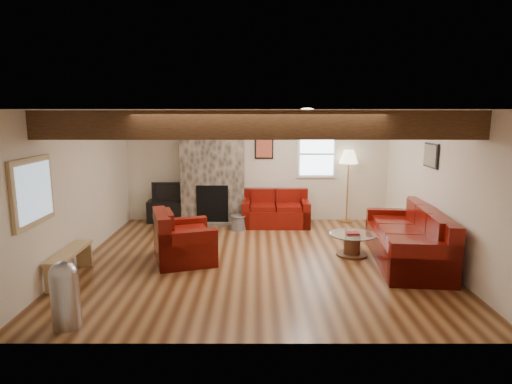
{
  "coord_description": "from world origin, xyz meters",
  "views": [
    {
      "loc": [
        -0.03,
        -7.01,
        2.46
      ],
      "look_at": [
        -0.03,
        0.4,
        1.09
      ],
      "focal_mm": 30.0,
      "sensor_mm": 36.0,
      "label": 1
    }
  ],
  "objects_px": {
    "sofa_three": "(406,235)",
    "armchair_red": "(184,236)",
    "tv_cabinet": "(170,211)",
    "television": "(169,191)",
    "loveseat": "(276,208)",
    "coffee_table": "(352,245)",
    "floor_lamp": "(349,161)"
  },
  "relations": [
    {
      "from": "loveseat",
      "to": "coffee_table",
      "type": "distance_m",
      "value": 2.41
    },
    {
      "from": "loveseat",
      "to": "coffee_table",
      "type": "height_order",
      "value": "loveseat"
    },
    {
      "from": "armchair_red",
      "to": "tv_cabinet",
      "type": "height_order",
      "value": "armchair_red"
    },
    {
      "from": "loveseat",
      "to": "armchair_red",
      "type": "distance_m",
      "value": 2.82
    },
    {
      "from": "sofa_three",
      "to": "armchair_red",
      "type": "height_order",
      "value": "sofa_three"
    },
    {
      "from": "sofa_three",
      "to": "loveseat",
      "type": "relative_size",
      "value": 1.59
    },
    {
      "from": "loveseat",
      "to": "coffee_table",
      "type": "bearing_deg",
      "value": -58.0
    },
    {
      "from": "tv_cabinet",
      "to": "loveseat",
      "type": "bearing_deg",
      "value": -7.12
    },
    {
      "from": "sofa_three",
      "to": "armchair_red",
      "type": "distance_m",
      "value": 3.72
    },
    {
      "from": "television",
      "to": "armchair_red",
      "type": "bearing_deg",
      "value": -73.72
    },
    {
      "from": "tv_cabinet",
      "to": "armchair_red",
      "type": "bearing_deg",
      "value": -73.72
    },
    {
      "from": "coffee_table",
      "to": "sofa_three",
      "type": "bearing_deg",
      "value": -20.58
    },
    {
      "from": "loveseat",
      "to": "coffee_table",
      "type": "relative_size",
      "value": 1.83
    },
    {
      "from": "loveseat",
      "to": "tv_cabinet",
      "type": "distance_m",
      "value": 2.43
    },
    {
      "from": "tv_cabinet",
      "to": "television",
      "type": "bearing_deg",
      "value": 0.0
    },
    {
      "from": "armchair_red",
      "to": "tv_cabinet",
      "type": "distance_m",
      "value": 2.71
    },
    {
      "from": "tv_cabinet",
      "to": "television",
      "type": "relative_size",
      "value": 1.31
    },
    {
      "from": "sofa_three",
      "to": "tv_cabinet",
      "type": "height_order",
      "value": "sofa_three"
    },
    {
      "from": "sofa_three",
      "to": "coffee_table",
      "type": "distance_m",
      "value": 0.92
    },
    {
      "from": "coffee_table",
      "to": "television",
      "type": "relative_size",
      "value": 1.05
    },
    {
      "from": "coffee_table",
      "to": "tv_cabinet",
      "type": "relative_size",
      "value": 0.8
    },
    {
      "from": "coffee_table",
      "to": "floor_lamp",
      "type": "relative_size",
      "value": 0.49
    },
    {
      "from": "armchair_red",
      "to": "television",
      "type": "height_order",
      "value": "television"
    },
    {
      "from": "television",
      "to": "floor_lamp",
      "type": "height_order",
      "value": "floor_lamp"
    },
    {
      "from": "sofa_three",
      "to": "tv_cabinet",
      "type": "xyz_separation_m",
      "value": [
        -4.48,
        2.66,
        -0.2
      ]
    },
    {
      "from": "sofa_three",
      "to": "television",
      "type": "bearing_deg",
      "value": -114.83
    },
    {
      "from": "sofa_three",
      "to": "loveseat",
      "type": "bearing_deg",
      "value": -132.77
    },
    {
      "from": "armchair_red",
      "to": "television",
      "type": "bearing_deg",
      "value": -1.38
    },
    {
      "from": "tv_cabinet",
      "to": "sofa_three",
      "type": "bearing_deg",
      "value": -30.71
    },
    {
      "from": "loveseat",
      "to": "tv_cabinet",
      "type": "height_order",
      "value": "loveseat"
    },
    {
      "from": "sofa_three",
      "to": "tv_cabinet",
      "type": "relative_size",
      "value": 2.35
    },
    {
      "from": "loveseat",
      "to": "television",
      "type": "relative_size",
      "value": 1.93
    }
  ]
}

